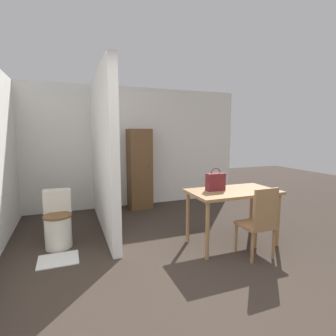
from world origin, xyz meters
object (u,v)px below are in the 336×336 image
object	(u,v)px
dining_table	(233,197)
toilet	(58,222)
handbag	(215,182)
wooden_cabinet	(139,169)
wooden_chair	(259,221)

from	to	relation	value
dining_table	toilet	distance (m)	2.46
toilet	handbag	world-z (taller)	handbag
handbag	wooden_cabinet	distance (m)	2.20
toilet	wooden_cabinet	bearing A→B (deg)	42.27
wooden_chair	handbag	size ratio (longest dim) A/B	2.90
wooden_chair	toilet	bearing A→B (deg)	150.39
dining_table	handbag	distance (m)	0.33
wooden_cabinet	handbag	bearing A→B (deg)	-76.60
wooden_chair	handbag	distance (m)	0.76
wooden_cabinet	dining_table	bearing A→B (deg)	-71.56
wooden_cabinet	wooden_chair	bearing A→B (deg)	-73.31
dining_table	toilet	world-z (taller)	dining_table
dining_table	wooden_cabinet	xyz separation A→B (m)	(-0.74, 2.23, 0.13)
dining_table	wooden_chair	world-z (taller)	wooden_chair
dining_table	wooden_chair	size ratio (longest dim) A/B	1.35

